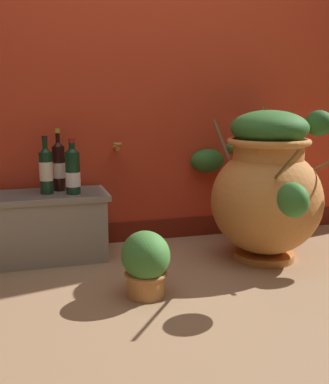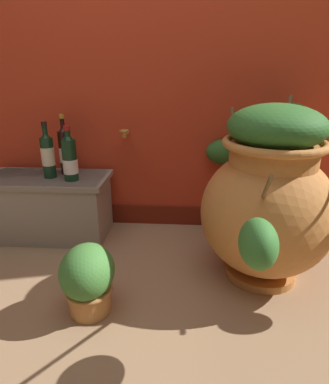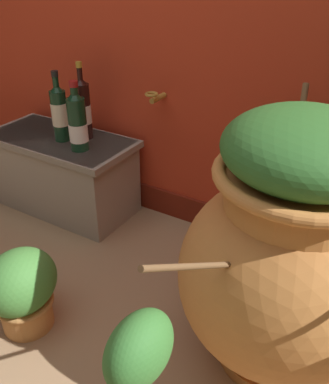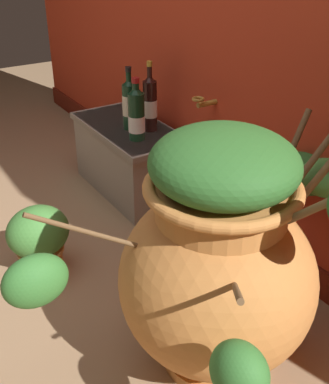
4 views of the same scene
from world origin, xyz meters
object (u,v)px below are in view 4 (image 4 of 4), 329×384
at_px(terracotta_urn, 222,259).
at_px(wine_bottle_left, 136,114).
at_px(wine_bottle_right, 129,103).
at_px(potted_shrub, 39,238).
at_px(wine_bottle_middle, 150,103).

xyz_separation_m(terracotta_urn, wine_bottle_left, (-1.03, 0.29, 0.09)).
distance_m(terracotta_urn, wine_bottle_right, 1.22).
bearing_deg(terracotta_urn, potted_shrub, -156.99).
bearing_deg(wine_bottle_left, terracotta_urn, -15.71).
height_order(wine_bottle_middle, potted_shrub, wine_bottle_middle).
xyz_separation_m(wine_bottle_right, potted_shrub, (0.39, -0.66, -0.35)).
bearing_deg(wine_bottle_left, wine_bottle_middle, 119.60).
relative_size(terracotta_urn, wine_bottle_right, 3.75).
distance_m(wine_bottle_right, potted_shrub, 0.84).
xyz_separation_m(wine_bottle_middle, wine_bottle_right, (-0.07, -0.08, -0.01)).
xyz_separation_m(wine_bottle_left, wine_bottle_right, (-0.14, 0.04, 0.01)).
height_order(terracotta_urn, wine_bottle_right, terracotta_urn).
relative_size(terracotta_urn, wine_bottle_middle, 3.40).
relative_size(wine_bottle_middle, potted_shrub, 1.15).
xyz_separation_m(wine_bottle_left, potted_shrub, (0.25, -0.62, -0.34)).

